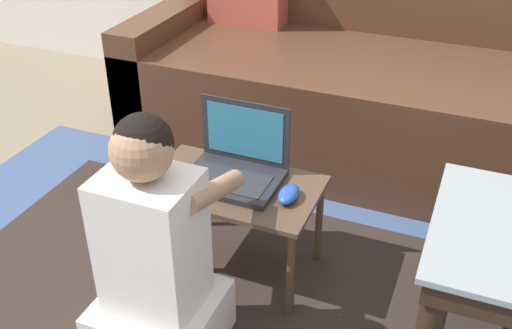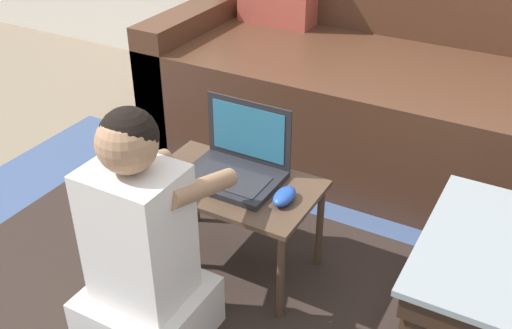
{
  "view_description": "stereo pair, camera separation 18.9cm",
  "coord_description": "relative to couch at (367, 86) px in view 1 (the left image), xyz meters",
  "views": [
    {
      "loc": [
        0.56,
        -1.25,
        1.39
      ],
      "look_at": [
        -0.06,
        0.25,
        0.4
      ],
      "focal_mm": 42.0,
      "sensor_mm": 36.0,
      "label": 1
    },
    {
      "loc": [
        0.73,
        -1.16,
        1.39
      ],
      "look_at": [
        -0.06,
        0.25,
        0.4
      ],
      "focal_mm": 42.0,
      "sensor_mm": 36.0,
      "label": 2
    }
  ],
  "objects": [
    {
      "name": "couch",
      "position": [
        0.0,
        0.0,
        0.0
      ],
      "size": [
        2.05,
        0.91,
        0.84
      ],
      "color": "#4C2D1E",
      "rests_on": "ground_plane"
    },
    {
      "name": "computer_mouse",
      "position": [
        -0.01,
        -1.02,
        0.06
      ],
      "size": [
        0.06,
        0.11,
        0.04
      ],
      "color": "#234CB2",
      "rests_on": "laptop_desk"
    },
    {
      "name": "laptop",
      "position": [
        -0.21,
        -0.97,
        0.08
      ],
      "size": [
        0.31,
        0.23,
        0.24
      ],
      "color": "#232328",
      "rests_on": "laptop_desk"
    },
    {
      "name": "ground_plane",
      "position": [
        -0.08,
        -1.21,
        -0.3
      ],
      "size": [
        16.0,
        16.0,
        0.0
      ],
      "primitive_type": "plane",
      "color": "#7F705B"
    },
    {
      "name": "area_rug",
      "position": [
        -0.2,
        -1.21,
        -0.3
      ],
      "size": [
        2.48,
        1.65,
        0.01
      ],
      "color": "#3D517A",
      "rests_on": "ground_plane"
    },
    {
      "name": "laptop_desk",
      "position": [
        -0.2,
        -1.01,
        -0.0
      ],
      "size": [
        0.55,
        0.34,
        0.34
      ],
      "color": "#4C3828",
      "rests_on": "ground_plane"
    },
    {
      "name": "person_seated",
      "position": [
        -0.25,
        -1.4,
        0.02
      ],
      "size": [
        0.33,
        0.45,
        0.76
      ],
      "color": "silver",
      "rests_on": "ground_plane"
    }
  ]
}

